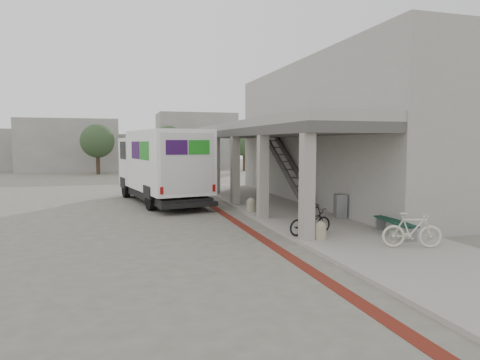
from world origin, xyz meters
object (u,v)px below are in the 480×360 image
object	(u,v)px
bench	(395,225)
bicycle_cream	(412,230)
utility_cabinet	(340,206)
fedex_truck	(161,165)
bicycle_black	(310,222)

from	to	relation	value
bench	bicycle_cream	world-z (taller)	bicycle_cream
bench	utility_cabinet	distance (m)	3.42
fedex_truck	bicycle_cream	size ratio (longest dim) A/B	5.39
utility_cabinet	bicycle_black	size ratio (longest dim) A/B	0.57
utility_cabinet	bicycle_cream	xyz separation A→B (m)	(-0.54, -4.89, 0.03)
fedex_truck	utility_cabinet	distance (m)	9.49
fedex_truck	utility_cabinet	xyz separation A→B (m)	(6.18, -7.07, -1.35)
bench	bicycle_cream	xyz separation A→B (m)	(-0.53, -1.47, 0.15)
bicycle_black	fedex_truck	bearing A→B (deg)	8.00
utility_cabinet	bicycle_black	bearing A→B (deg)	-120.23
bicycle_cream	bench	bearing A→B (deg)	0.16
bicycle_black	bicycle_cream	bearing A→B (deg)	-153.24
bench	fedex_truck	bearing A→B (deg)	127.62
bench	bicycle_black	size ratio (longest dim) A/B	1.30
utility_cabinet	bicycle_black	xyz separation A→B (m)	(-2.50, -2.53, -0.04)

